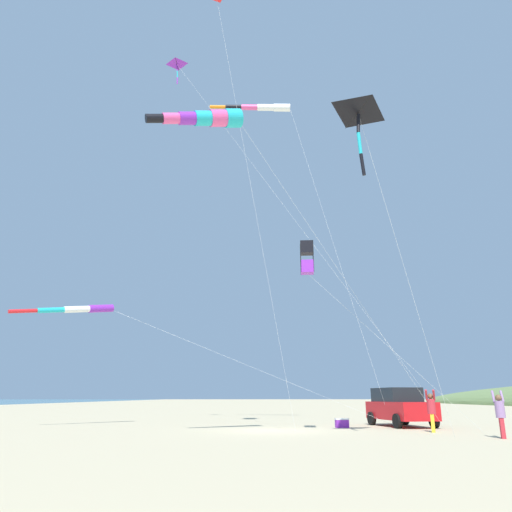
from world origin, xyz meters
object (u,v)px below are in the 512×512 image
(kite_delta_magenta_far_left, at_px, (358,113))
(kite_windsock_rainbow_low_near, at_px, (79,309))
(person_child_green_jacket, at_px, (500,412))
(cooler_box, at_px, (342,423))
(kite_windsock_small_distant, at_px, (261,108))
(kite_box_yellow_midlevel, at_px, (307,258))
(person_adult_flyer, at_px, (431,409))
(kite_windsock_long_streamer_right, at_px, (208,118))
(parked_car, at_px, (399,406))
(kite_delta_purple_drifting, at_px, (179,67))

(kite_delta_magenta_far_left, bearing_deg, kite_windsock_rainbow_low_near, -39.39)
(person_child_green_jacket, relative_size, kite_delta_magenta_far_left, 0.14)
(cooler_box, xyz_separation_m, kite_delta_magenta_far_left, (0.81, 8.97, 11.01))
(cooler_box, height_order, kite_windsock_small_distant, kite_windsock_small_distant)
(kite_windsock_rainbow_low_near, xyz_separation_m, kite_box_yellow_midlevel, (-11.12, 5.61, 1.32))
(person_adult_flyer, relative_size, kite_windsock_small_distant, 0.09)
(kite_windsock_small_distant, distance_m, kite_windsock_long_streamer_right, 12.81)
(parked_car, relative_size, kite_box_yellow_midlevel, 0.58)
(kite_windsock_long_streamer_right, distance_m, kite_windsock_rainbow_low_near, 12.74)
(cooler_box, relative_size, kite_box_yellow_midlevel, 0.08)
(kite_box_yellow_midlevel, bearing_deg, kite_windsock_small_distant, -77.40)
(kite_windsock_rainbow_low_near, bearing_deg, kite_windsock_long_streamer_right, 127.91)
(cooler_box, bearing_deg, kite_delta_magenta_far_left, 84.84)
(parked_car, height_order, cooler_box, parked_car)
(person_adult_flyer, xyz_separation_m, kite_windsock_rainbow_low_near, (16.30, -4.53, 4.85))
(kite_windsock_rainbow_low_near, distance_m, kite_delta_purple_drifting, 15.84)
(cooler_box, relative_size, person_child_green_jacket, 0.38)
(person_child_green_jacket, xyz_separation_m, kite_box_yellow_midlevel, (6.39, -2.10, 6.21))
(cooler_box, bearing_deg, kite_windsock_long_streamer_right, 50.82)
(kite_windsock_long_streamer_right, bearing_deg, kite_windsock_small_distant, -104.39)
(person_adult_flyer, bearing_deg, person_child_green_jacket, 110.88)
(parked_car, distance_m, person_child_green_jacket, 7.50)
(parked_car, bearing_deg, kite_box_yellow_midlevel, 45.45)
(kite_windsock_small_distant, height_order, kite_windsock_rainbow_low_near, kite_windsock_small_distant)
(kite_windsock_rainbow_low_near, distance_m, kite_delta_magenta_far_left, 16.96)
(person_adult_flyer, relative_size, kite_windsock_rainbow_low_near, 0.09)
(person_adult_flyer, bearing_deg, kite_box_yellow_midlevel, 11.74)
(kite_windsock_rainbow_low_near, relative_size, kite_delta_purple_drifting, 0.88)
(parked_car, height_order, kite_windsock_small_distant, kite_windsock_small_distant)
(kite_windsock_long_streamer_right, bearing_deg, person_child_green_jacket, -173.44)
(kite_windsock_small_distant, bearing_deg, kite_delta_magenta_far_left, 103.85)
(kite_delta_purple_drifting, relative_size, kite_delta_magenta_far_left, 1.84)
(cooler_box, distance_m, kite_delta_magenta_far_left, 14.22)
(kite_windsock_small_distant, bearing_deg, kite_windsock_long_streamer_right, 75.61)
(person_child_green_jacket, xyz_separation_m, kite_windsock_small_distant, (7.94, -9.03, 18.00))
(kite_delta_purple_drifting, relative_size, kite_box_yellow_midlevel, 2.74)
(kite_windsock_long_streamer_right, distance_m, kite_box_yellow_midlevel, 7.01)
(cooler_box, distance_m, person_adult_flyer, 4.58)
(kite_windsock_long_streamer_right, height_order, kite_delta_magenta_far_left, kite_windsock_long_streamer_right)
(kite_windsock_small_distant, relative_size, kite_windsock_rainbow_low_near, 1.02)
(kite_delta_magenta_far_left, relative_size, kite_box_yellow_midlevel, 1.49)
(parked_car, bearing_deg, kite_delta_magenta_far_left, 68.29)
(cooler_box, xyz_separation_m, kite_windsock_rainbow_low_near, (13.22, -1.22, 5.56))
(kite_box_yellow_midlevel, bearing_deg, person_adult_flyer, -168.26)
(cooler_box, relative_size, person_adult_flyer, 0.37)
(cooler_box, height_order, person_child_green_jacket, person_child_green_jacket)
(person_child_green_jacket, relative_size, kite_box_yellow_midlevel, 0.21)
(person_adult_flyer, relative_size, person_child_green_jacket, 1.04)
(parked_car, bearing_deg, kite_windsock_rainbow_low_near, -1.04)
(kite_windsock_rainbow_low_near, bearing_deg, parked_car, 178.96)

